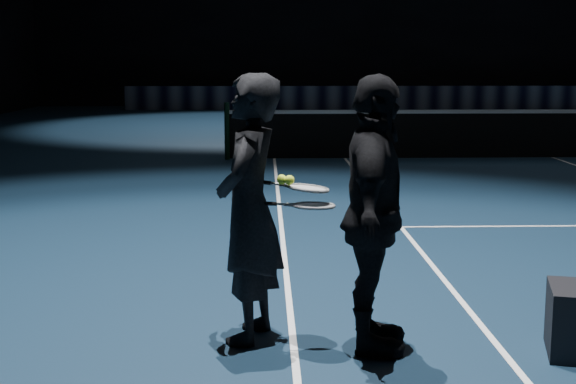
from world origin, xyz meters
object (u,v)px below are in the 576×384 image
at_px(player_b, 374,215).
at_px(tennis_balls, 286,177).
at_px(player_a, 249,209).
at_px(racket_upper, 308,188).
at_px(racket_lower, 314,206).

distance_m(player_b, tennis_balls, 0.64).
bearing_deg(player_a, racket_upper, 94.49).
xyz_separation_m(racket_upper, tennis_balls, (-0.15, 0.01, 0.07)).
bearing_deg(player_a, tennis_balls, 89.90).
bearing_deg(player_b, player_a, 83.48).
xyz_separation_m(player_a, racket_lower, (0.43, -0.13, 0.04)).
xyz_separation_m(player_a, tennis_balls, (0.25, -0.07, 0.23)).
height_order(racket_lower, tennis_balls, tennis_balls).
height_order(player_b, racket_upper, player_b).
bearing_deg(player_b, tennis_balls, 83.00).
height_order(player_a, tennis_balls, player_a).
bearing_deg(racket_upper, racket_lower, -42.66).
distance_m(player_b, racket_lower, 0.40).
relative_size(racket_lower, tennis_balls, 5.67).
bearing_deg(tennis_balls, player_b, -16.78).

